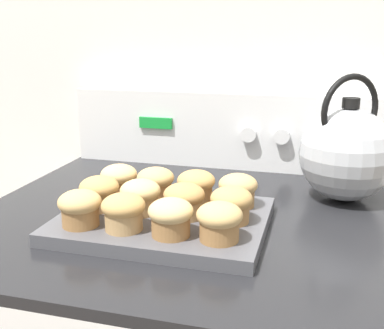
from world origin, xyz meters
name	(u,v)px	position (x,y,z in m)	size (l,w,h in m)	color
wall_back	(233,49)	(0.00, 0.74, 1.20)	(8.00, 0.05, 2.40)	silver
control_panel	(228,130)	(0.00, 0.69, 1.01)	(0.77, 0.07, 0.18)	white
muffin_pan	(164,220)	(-0.03, 0.29, 0.93)	(0.35, 0.27, 0.02)	#4C4C51
muffin_r0_c0	(80,207)	(-0.14, 0.21, 0.97)	(0.07, 0.07, 0.06)	olive
muffin_r0_c1	(123,211)	(-0.07, 0.21, 0.97)	(0.07, 0.07, 0.06)	tan
muffin_r0_c2	(171,217)	(0.01, 0.21, 0.97)	(0.07, 0.07, 0.06)	olive
muffin_r0_c3	(219,221)	(0.09, 0.21, 0.97)	(0.07, 0.07, 0.06)	olive
muffin_r1_c0	(99,192)	(-0.15, 0.28, 0.97)	(0.07, 0.07, 0.06)	#A37A4C
muffin_r1_c1	(140,196)	(-0.07, 0.29, 0.97)	(0.07, 0.07, 0.06)	tan
muffin_r1_c2	(184,200)	(0.01, 0.29, 0.97)	(0.07, 0.07, 0.06)	tan
muffin_r1_c3	(231,204)	(0.09, 0.29, 0.97)	(0.07, 0.07, 0.06)	olive
muffin_r2_c0	(119,179)	(-0.14, 0.36, 0.97)	(0.07, 0.07, 0.06)	olive
muffin_r2_c1	(156,182)	(-0.07, 0.36, 0.97)	(0.07, 0.07, 0.06)	olive
muffin_r2_c2	(196,185)	(0.01, 0.37, 0.97)	(0.07, 0.07, 0.06)	olive
muffin_r2_c3	(238,189)	(0.09, 0.36, 0.97)	(0.07, 0.07, 0.06)	olive
tea_kettle	(347,153)	(0.27, 0.52, 1.01)	(0.19, 0.19, 0.25)	#ADAFB5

